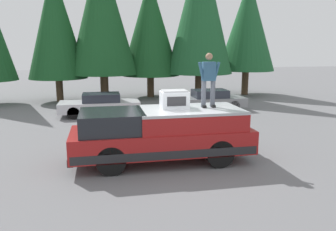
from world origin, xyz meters
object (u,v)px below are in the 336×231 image
pickup_truck (162,134)px  parked_car_silver (100,104)px  compressor_unit (174,99)px  person_on_truck_bed (209,79)px  parked_car_grey (208,100)px

pickup_truck → parked_car_silver: pickup_truck is taller
compressor_unit → person_on_truck_bed: person_on_truck_bed is taller
compressor_unit → parked_car_silver: 7.98m
compressor_unit → parked_car_grey: (7.80, -3.70, -1.35)m
pickup_truck → parked_car_grey: size_ratio=1.35×
parked_car_silver → person_on_truck_bed: bearing=-156.0°
parked_car_grey → pickup_truck: bearing=152.6°
parked_car_silver → compressor_unit: bearing=-163.0°
compressor_unit → parked_car_grey: bearing=-25.4°
pickup_truck → parked_car_grey: pickup_truck is taller
parked_car_grey → parked_car_silver: same height
pickup_truck → compressor_unit: size_ratio=6.60×
parked_car_grey → parked_car_silver: bearing=92.7°
compressor_unit → parked_car_grey: size_ratio=0.20×
pickup_truck → parked_car_grey: (7.97, -4.13, -0.29)m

